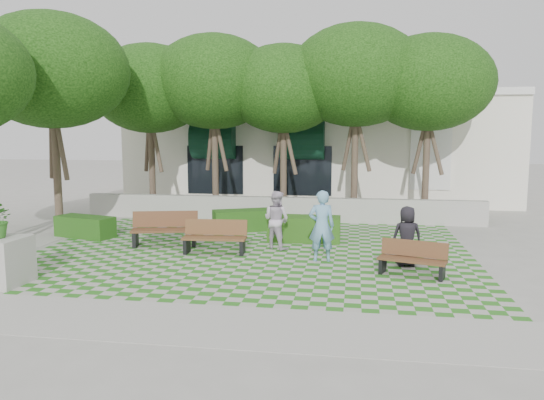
% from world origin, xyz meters
% --- Properties ---
extents(ground, '(90.00, 90.00, 0.00)m').
position_xyz_m(ground, '(0.00, 0.00, 0.00)').
color(ground, gray).
rests_on(ground, ground).
extents(lawn, '(12.00, 12.00, 0.00)m').
position_xyz_m(lawn, '(0.00, 1.00, 0.01)').
color(lawn, '#2B721E').
rests_on(lawn, ground).
extents(sidewalk_south, '(16.00, 2.00, 0.01)m').
position_xyz_m(sidewalk_south, '(0.00, -4.70, 0.01)').
color(sidewalk_south, '#9E9B93').
rests_on(sidewalk_south, ground).
extents(sidewalk_west, '(2.00, 12.00, 0.01)m').
position_xyz_m(sidewalk_west, '(-7.20, 1.00, 0.01)').
color(sidewalk_west, '#9E9B93').
rests_on(sidewalk_west, ground).
extents(retaining_wall, '(15.00, 0.36, 0.90)m').
position_xyz_m(retaining_wall, '(0.00, 6.20, 0.45)').
color(retaining_wall, '#9E9B93').
rests_on(retaining_wall, ground).
extents(bench_east, '(1.62, 0.97, 0.81)m').
position_xyz_m(bench_east, '(4.19, -0.90, 0.39)').
color(bench_east, '#51311B').
rests_on(bench_east, ground).
extents(bench_mid, '(1.78, 0.68, 0.92)m').
position_xyz_m(bench_mid, '(-0.95, 0.62, 0.44)').
color(bench_mid, brown).
rests_on(bench_mid, ground).
extents(bench_west, '(2.00, 1.06, 1.00)m').
position_xyz_m(bench_west, '(-2.66, 1.33, 0.48)').
color(bench_west, '#52311C').
rests_on(bench_west, ground).
extents(hedge_midright, '(2.20, 0.89, 0.77)m').
position_xyz_m(hedge_midright, '(1.32, 2.62, 0.38)').
color(hedge_midright, '#214B14').
rests_on(hedge_midright, ground).
extents(hedge_midleft, '(2.18, 1.58, 0.71)m').
position_xyz_m(hedge_midleft, '(-0.86, 4.01, 0.35)').
color(hedge_midleft, '#1D4913').
rests_on(hedge_midleft, ground).
extents(hedge_west, '(2.04, 1.25, 0.67)m').
position_xyz_m(hedge_west, '(-5.63, 2.16, 0.33)').
color(hedge_west, '#1D4913').
rests_on(hedge_west, ground).
extents(planter_front, '(1.08, 1.08, 1.85)m').
position_xyz_m(planter_front, '(-4.81, -3.03, 0.75)').
color(planter_front, '#9E9B93').
rests_on(planter_front, ground).
extents(person_blue, '(0.73, 0.53, 1.85)m').
position_xyz_m(person_blue, '(2.00, 0.17, 0.93)').
color(person_blue, '#6B9FC3').
rests_on(person_blue, ground).
extents(person_dark, '(0.81, 0.59, 1.51)m').
position_xyz_m(person_dark, '(4.13, 0.00, 0.76)').
color(person_dark, black).
rests_on(person_dark, ground).
extents(person_white, '(1.01, 0.94, 1.67)m').
position_xyz_m(person_white, '(0.63, 1.47, 0.83)').
color(person_white, silver).
rests_on(person_white, ground).
extents(tree_row, '(17.70, 13.40, 7.41)m').
position_xyz_m(tree_row, '(-1.86, 5.95, 5.18)').
color(tree_row, '#47382B').
rests_on(tree_row, ground).
extents(building, '(18.00, 8.92, 5.15)m').
position_xyz_m(building, '(0.93, 14.08, 2.52)').
color(building, white).
rests_on(building, ground).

